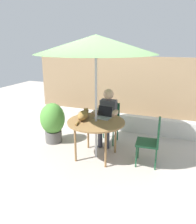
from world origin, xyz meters
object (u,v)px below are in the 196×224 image
(cat, at_px, (83,115))
(potted_plant_near_fence, at_px, (53,121))
(chair_empty, at_px, (153,139))
(person_seated, at_px, (107,114))
(laptop, at_px, (104,114))
(patio_table, at_px, (96,124))
(patio_umbrella, at_px, (96,44))
(chair_occupied, at_px, (110,119))

(cat, height_order, potted_plant_near_fence, cat)
(chair_empty, height_order, person_seated, person_seated)
(person_seated, height_order, laptop, person_seated)
(patio_table, distance_m, person_seated, 0.66)
(person_seated, xyz_separation_m, potted_plant_near_fence, (-1.16, -0.36, -0.19))
(patio_table, distance_m, patio_umbrella, 1.44)
(patio_table, relative_size, person_seated, 0.89)
(chair_occupied, bearing_deg, patio_umbrella, -90.00)
(chair_occupied, xyz_separation_m, cat, (-0.27, -0.80, 0.31))
(patio_table, xyz_separation_m, laptop, (0.06, 0.26, 0.12))
(cat, bearing_deg, person_seated, 67.18)
(patio_umbrella, xyz_separation_m, chair_occupied, (0.00, 0.82, -1.61))
(patio_table, distance_m, laptop, 0.30)
(laptop, relative_size, cat, 0.49)
(chair_occupied, distance_m, potted_plant_near_fence, 1.27)
(chair_occupied, distance_m, laptop, 0.63)
(patio_umbrella, xyz_separation_m, potted_plant_near_fence, (-1.16, 0.30, -1.64))
(laptop, bearing_deg, potted_plant_near_fence, 178.31)
(chair_occupied, bearing_deg, potted_plant_near_fence, -155.99)
(patio_umbrella, xyz_separation_m, cat, (-0.27, 0.02, -1.30))
(cat, bearing_deg, chair_occupied, 71.32)
(patio_table, xyz_separation_m, person_seated, (-0.00, 0.66, -0.00))
(patio_table, height_order, person_seated, person_seated)
(chair_empty, xyz_separation_m, person_seated, (-1.05, 0.57, 0.17))
(patio_umbrella, height_order, chair_empty, patio_umbrella)
(cat, relative_size, potted_plant_near_fence, 0.72)
(chair_occupied, xyz_separation_m, potted_plant_near_fence, (-1.16, -0.52, -0.02))
(person_seated, height_order, potted_plant_near_fence, person_seated)
(patio_umbrella, distance_m, person_seated, 1.59)
(person_seated, bearing_deg, patio_umbrella, -90.00)
(cat, distance_m, potted_plant_near_fence, 0.99)
(person_seated, relative_size, laptop, 3.81)
(person_seated, relative_size, cat, 1.87)
(patio_table, xyz_separation_m, chair_occupied, (0.00, 0.82, -0.17))
(patio_umbrella, distance_m, potted_plant_near_fence, 2.03)
(person_seated, distance_m, cat, 0.71)
(patio_umbrella, bearing_deg, cat, 176.62)
(patio_umbrella, height_order, person_seated, patio_umbrella)
(patio_umbrella, relative_size, laptop, 7.14)
(patio_table, bearing_deg, person_seated, 90.00)
(patio_table, height_order, potted_plant_near_fence, potted_plant_near_fence)
(person_seated, relative_size, potted_plant_near_fence, 1.36)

